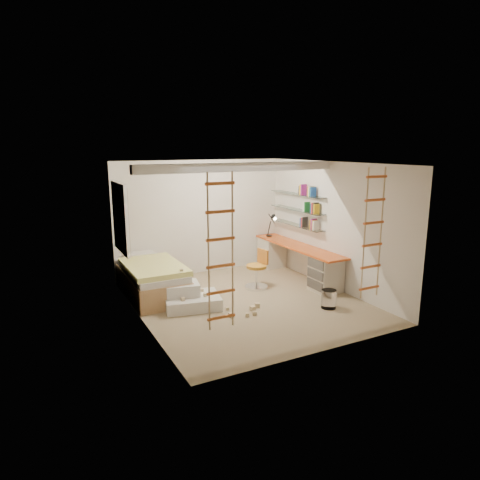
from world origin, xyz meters
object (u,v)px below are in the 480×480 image
swivel_chair (257,274)px  play_platform (189,298)px  bed (152,279)px  desk (297,260)px

swivel_chair → play_platform: size_ratio=0.72×
swivel_chair → bed: bearing=164.0°
desk → swivel_chair: 1.17m
desk → swivel_chair: bearing=-168.9°
desk → bed: 3.22m
swivel_chair → desk: bearing=11.1°
desk → swivel_chair: swivel_chair is taller
desk → bed: (-3.20, 0.36, -0.07)m
play_platform → desk: bearing=11.8°
swivel_chair → play_platform: (-1.64, -0.35, -0.13)m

